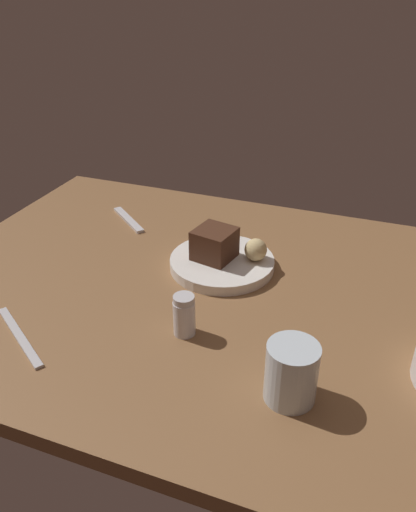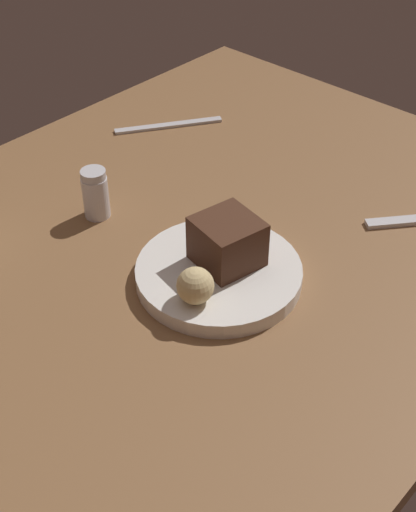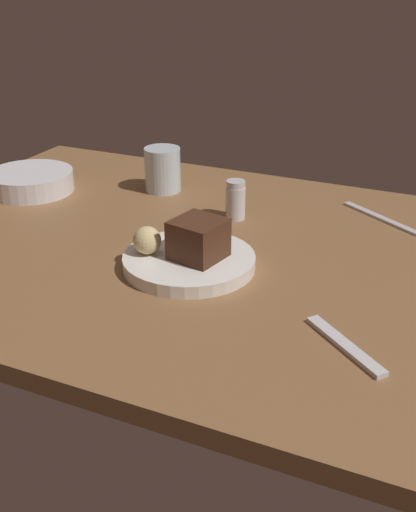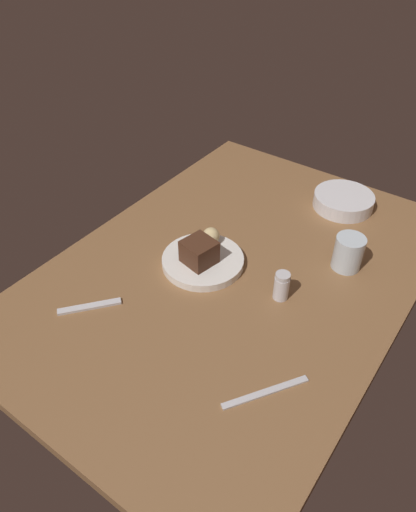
# 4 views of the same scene
# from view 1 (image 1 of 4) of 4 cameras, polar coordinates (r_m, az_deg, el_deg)

# --- Properties ---
(dining_table) EXTENTS (1.20, 0.84, 0.03)m
(dining_table) POSITION_cam_1_polar(r_m,az_deg,el_deg) (1.00, 1.39, -4.47)
(dining_table) COLOR brown
(dining_table) RESTS_ON ground
(dessert_plate) EXTENTS (0.22, 0.22, 0.02)m
(dessert_plate) POSITION_cam_1_polar(r_m,az_deg,el_deg) (1.06, 1.57, -0.78)
(dessert_plate) COLOR white
(dessert_plate) RESTS_ON dining_table
(chocolate_cake_slice) EXTENTS (0.09, 0.09, 0.06)m
(chocolate_cake_slice) POSITION_cam_1_polar(r_m,az_deg,el_deg) (1.04, 0.73, 1.37)
(chocolate_cake_slice) COLOR #472819
(chocolate_cake_slice) RESTS_ON dessert_plate
(bread_roll) EXTENTS (0.05, 0.05, 0.05)m
(bread_roll) POSITION_cam_1_polar(r_m,az_deg,el_deg) (1.04, 5.34, 0.70)
(bread_roll) COLOR #DBC184
(bread_roll) RESTS_ON dessert_plate
(salt_shaker) EXTENTS (0.04, 0.04, 0.08)m
(salt_shaker) POSITION_cam_1_polar(r_m,az_deg,el_deg) (0.86, -2.67, -6.60)
(salt_shaker) COLOR silver
(salt_shaker) RESTS_ON dining_table
(water_glass) EXTENTS (0.08, 0.08, 0.09)m
(water_glass) POSITION_cam_1_polar(r_m,az_deg,el_deg) (0.75, 9.27, -12.70)
(water_glass) COLOR silver
(water_glass) RESTS_ON dining_table
(dessert_spoon) EXTENTS (0.13, 0.11, 0.01)m
(dessert_spoon) POSITION_cam_1_polar(r_m,az_deg,el_deg) (1.27, -8.86, 4.02)
(dessert_spoon) COLOR silver
(dessert_spoon) RESTS_ON dining_table
(butter_knife) EXTENTS (0.17, 0.12, 0.01)m
(butter_knife) POSITION_cam_1_polar(r_m,az_deg,el_deg) (0.93, -20.27, -8.39)
(butter_knife) COLOR silver
(butter_knife) RESTS_ON dining_table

